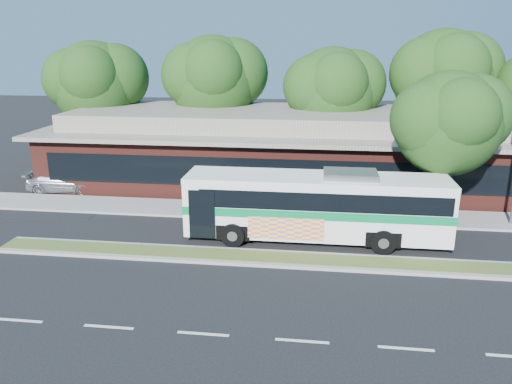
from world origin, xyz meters
TOP-DOWN VIEW (x-y plane):
  - ground at (0.00, 0.00)m, footprint 120.00×120.00m
  - median_strip at (0.00, 0.60)m, footprint 26.00×1.10m
  - sidewalk at (0.00, 6.40)m, footprint 44.00×2.60m
  - parking_lot at (-18.00, 10.00)m, footprint 14.00×12.00m
  - plaza_building at (0.00, 12.99)m, footprint 33.20×11.20m
  - tree_bg_a at (-14.58, 15.14)m, footprint 6.47×5.80m
  - tree_bg_b at (-6.57, 16.14)m, footprint 6.69×6.00m
  - tree_bg_c at (1.40, 15.13)m, footprint 6.24×5.60m
  - tree_bg_d at (8.45, 16.15)m, footprint 6.91×6.20m
  - transit_bus at (0.30, 3.01)m, footprint 11.46×2.73m
  - sedan at (-14.58, 8.66)m, footprint 4.36×2.14m
  - sidewalk_tree at (6.34, 5.41)m, footprint 5.27×4.73m

SIDE VIEW (x-z plane):
  - ground at x=0.00m, z-range 0.00..0.00m
  - parking_lot at x=-18.00m, z-range 0.00..0.01m
  - sidewalk at x=0.00m, z-range 0.00..0.12m
  - median_strip at x=0.00m, z-range 0.00..0.15m
  - sedan at x=-14.58m, z-range 0.00..1.22m
  - transit_bus at x=0.30m, z-range 0.18..3.39m
  - plaza_building at x=0.00m, z-range -0.10..4.35m
  - sidewalk_tree at x=6.34m, z-range 1.42..8.76m
  - tree_bg_c at x=1.40m, z-range 1.46..9.72m
  - tree_bg_a at x=-14.58m, z-range 1.55..10.18m
  - tree_bg_b at x=-6.57m, z-range 1.64..10.64m
  - tree_bg_d at x=8.45m, z-range 1.73..11.10m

